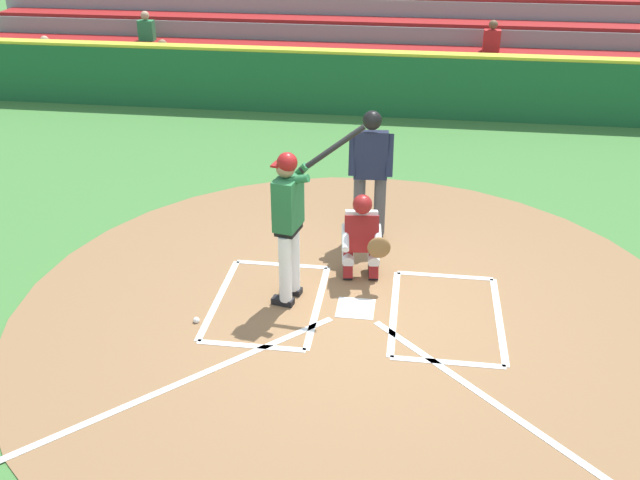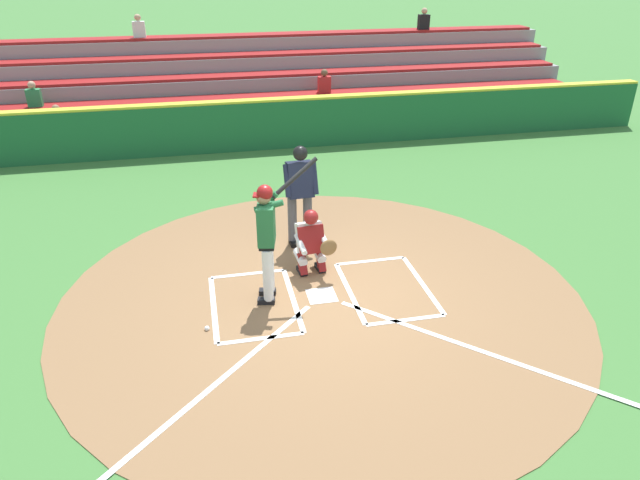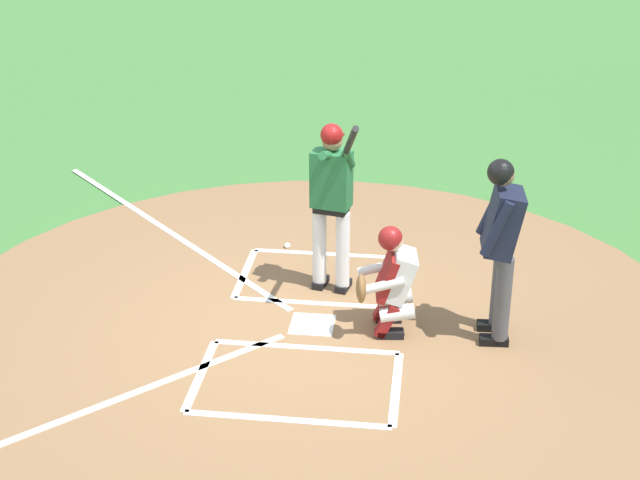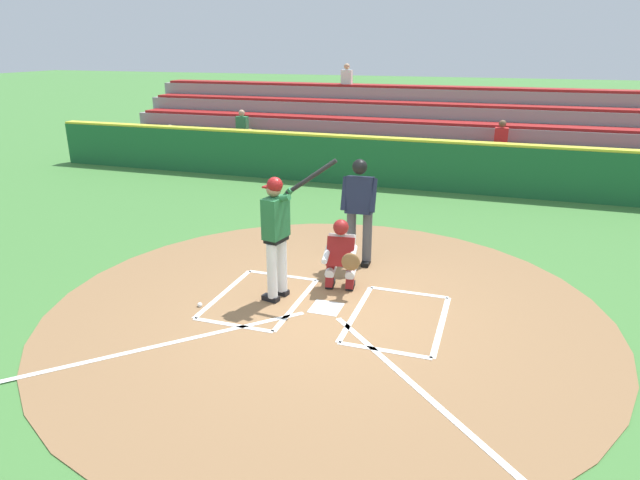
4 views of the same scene
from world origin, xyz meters
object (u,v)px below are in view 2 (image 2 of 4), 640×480
catcher (311,240)px  plate_umpire (300,189)px  batter (267,235)px  baseball (207,328)px

catcher → plate_umpire: size_ratio=0.61×
batter → baseball: batter is taller
batter → plate_umpire: size_ratio=1.14×
batter → catcher: batter is taller
batter → catcher: 1.15m
catcher → plate_umpire: 1.13m
batter → baseball: bearing=33.0°
plate_umpire → baseball: (1.78, 2.33, -1.04)m
catcher → baseball: 2.27m
batter → plate_umpire: batter is taller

